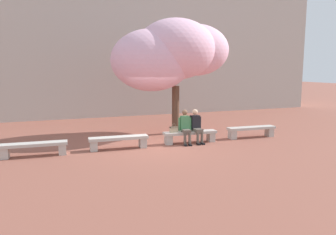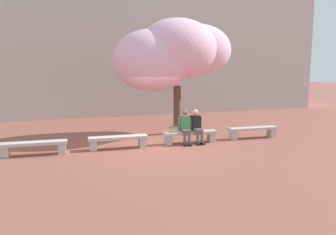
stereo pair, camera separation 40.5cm
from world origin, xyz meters
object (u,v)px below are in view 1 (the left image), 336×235
at_px(cherry_tree_main, 172,54).
at_px(person_seated_left, 185,125).
at_px(stone_bench_near_west, 119,140).
at_px(handbag, 174,129).
at_px(stone_bench_center, 190,135).
at_px(person_seated_right, 196,125).
at_px(stone_bench_west_end, 34,147).
at_px(stone_bench_near_east, 251,130).

bearing_deg(cherry_tree_main, person_seated_left, -97.44).
relative_size(stone_bench_near_west, handbag, 6.19).
xyz_separation_m(stone_bench_center, handbag, (-0.67, 0.02, 0.27)).
bearing_deg(handbag, stone_bench_near_west, -179.53).
bearing_deg(stone_bench_center, cherry_tree_main, 88.69).
bearing_deg(person_seated_right, cherry_tree_main, 94.72).
height_order(stone_bench_west_end, cherry_tree_main, cherry_tree_main).
distance_m(stone_bench_west_end, handbag, 4.89).
xyz_separation_m(person_seated_right, handbag, (-0.89, 0.07, -0.12)).
xyz_separation_m(stone_bench_west_end, cherry_tree_main, (5.59, 2.05, 3.14)).
distance_m(stone_bench_center, stone_bench_near_east, 2.77).
xyz_separation_m(stone_bench_near_east, cherry_tree_main, (-2.73, 2.05, 3.14)).
distance_m(handbag, cherry_tree_main, 3.59).
relative_size(stone_bench_west_end, person_seated_right, 1.63).
height_order(handbag, cherry_tree_main, cherry_tree_main).
xyz_separation_m(stone_bench_west_end, person_seated_left, (5.32, -0.05, 0.39)).
bearing_deg(person_seated_left, person_seated_right, -0.10).
height_order(stone_bench_center, handbag, handbag).
relative_size(person_seated_left, person_seated_right, 1.00).
bearing_deg(cherry_tree_main, stone_bench_center, -91.31).
bearing_deg(person_seated_right, stone_bench_near_east, 1.20).
height_order(stone_bench_near_west, person_seated_right, person_seated_right).
bearing_deg(person_seated_right, stone_bench_west_end, 179.47).
height_order(stone_bench_near_west, person_seated_left, person_seated_left).
relative_size(handbag, cherry_tree_main, 0.06).
distance_m(stone_bench_near_east, person_seated_right, 2.58).
xyz_separation_m(person_seated_left, cherry_tree_main, (0.27, 2.10, 2.76)).
bearing_deg(stone_bench_near_east, person_seated_left, -178.99).
distance_m(stone_bench_near_east, cherry_tree_main, 4.64).
xyz_separation_m(stone_bench_west_end, stone_bench_near_west, (2.77, 0.00, 0.00)).
xyz_separation_m(handbag, cherry_tree_main, (0.71, 2.03, 2.88)).
xyz_separation_m(person_seated_right, cherry_tree_main, (-0.17, 2.10, 2.76)).
xyz_separation_m(stone_bench_near_west, cherry_tree_main, (2.82, 2.05, 3.14)).
xyz_separation_m(stone_bench_west_end, person_seated_right, (5.77, -0.05, 0.39)).
relative_size(stone_bench_near_west, stone_bench_center, 1.00).
distance_m(person_seated_left, handbag, 0.46).
bearing_deg(stone_bench_near_east, person_seated_right, -178.80).
bearing_deg(person_seated_left, stone_bench_center, 13.01).
bearing_deg(stone_bench_near_east, stone_bench_near_west, 180.00).
height_order(stone_bench_near_west, handbag, handbag).
bearing_deg(handbag, person_seated_right, -4.56).
height_order(stone_bench_west_end, handbag, handbag).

